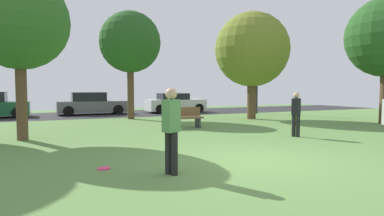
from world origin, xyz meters
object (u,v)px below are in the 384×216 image
at_px(frisbee_disc, 104,168).
at_px(street_lamp_post, 257,81).
at_px(maple_tree_near, 19,22).
at_px(person_thrower, 171,127).
at_px(oak_tree_right, 252,50).
at_px(parked_car_white, 175,103).
at_px(person_catcher, 296,113).
at_px(park_bench, 185,118).
at_px(oak_tree_center, 130,42).
at_px(parked_car_grey, 91,104).

xyz_separation_m(frisbee_disc, street_lamp_post, (12.20, 11.44, 2.24)).
bearing_deg(frisbee_disc, maple_tree_near, 109.55).
distance_m(maple_tree_near, person_thrower, 7.45).
relative_size(maple_tree_near, frisbee_disc, 20.54).
xyz_separation_m(oak_tree_right, parked_car_white, (-2.08, 6.57, -3.26)).
relative_size(maple_tree_near, street_lamp_post, 1.23).
xyz_separation_m(person_catcher, frisbee_disc, (-7.03, -1.92, -0.86)).
xyz_separation_m(person_catcher, street_lamp_post, (5.17, 9.52, 1.38)).
distance_m(parked_car_white, park_bench, 9.49).
distance_m(oak_tree_center, parked_car_white, 6.72).
height_order(parked_car_grey, parked_car_white, parked_car_grey).
bearing_deg(person_thrower, parked_car_white, 41.73).
height_order(oak_tree_right, person_thrower, oak_tree_right).
distance_m(person_thrower, frisbee_disc, 1.80).
distance_m(person_thrower, person_catcher, 6.56).
distance_m(oak_tree_center, person_thrower, 12.78).
xyz_separation_m(maple_tree_near, person_catcher, (8.85, -3.23, -3.05)).
bearing_deg(person_thrower, street_lamp_post, 21.93).
distance_m(oak_tree_center, street_lamp_post, 9.13).
relative_size(frisbee_disc, parked_car_grey, 0.06).
bearing_deg(parked_car_grey, oak_tree_center, -69.86).
xyz_separation_m(oak_tree_right, person_catcher, (-2.56, -6.40, -3.04)).
relative_size(oak_tree_center, street_lamp_post, 1.35).
distance_m(person_thrower, parked_car_white, 17.12).
relative_size(park_bench, street_lamp_post, 0.36).
xyz_separation_m(maple_tree_near, park_bench, (6.24, 0.77, -3.46)).
relative_size(maple_tree_near, park_bench, 3.47).
relative_size(oak_tree_right, maple_tree_near, 1.09).
bearing_deg(person_catcher, street_lamp_post, -145.01).
bearing_deg(oak_tree_right, frisbee_disc, -139.08).
height_order(person_thrower, person_catcher, person_thrower).
xyz_separation_m(person_thrower, parked_car_white, (6.35, 15.89, -0.31)).
distance_m(maple_tree_near, frisbee_disc, 6.71).
height_order(maple_tree_near, person_thrower, maple_tree_near).
xyz_separation_m(person_thrower, parked_car_grey, (0.55, 16.53, -0.29)).
bearing_deg(parked_car_white, oak_tree_center, -138.20).
relative_size(person_thrower, parked_car_grey, 0.39).
distance_m(oak_tree_center, frisbee_disc, 12.39).
bearing_deg(person_thrower, parked_car_grey, 61.60).
bearing_deg(maple_tree_near, frisbee_disc, -70.45).
relative_size(oak_tree_center, person_catcher, 3.82).
bearing_deg(maple_tree_near, parked_car_white, 46.21).
height_order(oak_tree_center, person_catcher, oak_tree_center).
height_order(frisbee_disc, parked_car_white, parked_car_white).
bearing_deg(person_thrower, person_catcher, 0.00).
relative_size(person_catcher, parked_car_white, 0.37).
relative_size(frisbee_disc, street_lamp_post, 0.06).
relative_size(maple_tree_near, parked_car_grey, 1.24).
xyz_separation_m(oak_tree_center, parked_car_white, (4.19, 3.75, -3.67)).
xyz_separation_m(person_thrower, street_lamp_post, (11.04, 12.44, 1.29)).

